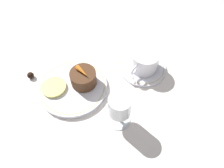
{
  "coord_description": "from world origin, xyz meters",
  "views": [
    {
      "loc": [
        0.25,
        0.32,
        0.59
      ],
      "look_at": [
        -0.05,
        0.07,
        0.04
      ],
      "focal_mm": 35.0,
      "sensor_mm": 36.0,
      "label": 1
    }
  ],
  "objects_px": {
    "dinner_plate": "(73,87)",
    "dessert_cake": "(83,78)",
    "wine_glass": "(120,107)",
    "fork": "(113,64)",
    "coffee_cup": "(145,60)"
  },
  "relations": [
    {
      "from": "wine_glass",
      "to": "fork",
      "type": "distance_m",
      "value": 0.23
    },
    {
      "from": "coffee_cup",
      "to": "fork",
      "type": "height_order",
      "value": "coffee_cup"
    },
    {
      "from": "dinner_plate",
      "to": "fork",
      "type": "relative_size",
      "value": 1.21
    },
    {
      "from": "fork",
      "to": "coffee_cup",
      "type": "bearing_deg",
      "value": 118.74
    },
    {
      "from": "dinner_plate",
      "to": "dessert_cake",
      "type": "height_order",
      "value": "dessert_cake"
    },
    {
      "from": "coffee_cup",
      "to": "fork",
      "type": "relative_size",
      "value": 0.65
    },
    {
      "from": "coffee_cup",
      "to": "wine_glass",
      "type": "height_order",
      "value": "wine_glass"
    },
    {
      "from": "dinner_plate",
      "to": "dessert_cake",
      "type": "relative_size",
      "value": 2.7
    },
    {
      "from": "dinner_plate",
      "to": "coffee_cup",
      "type": "distance_m",
      "value": 0.25
    },
    {
      "from": "fork",
      "to": "dessert_cake",
      "type": "xyz_separation_m",
      "value": [
        0.13,
        -0.01,
        0.04
      ]
    },
    {
      "from": "coffee_cup",
      "to": "wine_glass",
      "type": "bearing_deg",
      "value": 16.75
    },
    {
      "from": "dessert_cake",
      "to": "wine_glass",
      "type": "bearing_deg",
      "value": 81.66
    },
    {
      "from": "dinner_plate",
      "to": "dessert_cake",
      "type": "distance_m",
      "value": 0.05
    },
    {
      "from": "dinner_plate",
      "to": "wine_glass",
      "type": "bearing_deg",
      "value": 92.94
    },
    {
      "from": "wine_glass",
      "to": "fork",
      "type": "bearing_deg",
      "value": -134.47
    }
  ]
}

